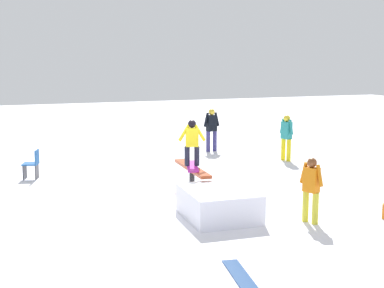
% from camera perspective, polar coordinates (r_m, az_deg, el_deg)
% --- Properties ---
extents(ground_plane, '(60.00, 60.00, 0.00)m').
position_cam_1_polar(ground_plane, '(14.07, 0.00, -5.63)').
color(ground_plane, white).
extents(rail_feature, '(2.30, 0.38, 0.80)m').
position_cam_1_polar(rail_feature, '(13.92, 0.00, -2.95)').
color(rail_feature, black).
rests_on(rail_feature, ground).
extents(snow_kicker_ramp, '(1.87, 1.58, 0.66)m').
position_cam_1_polar(snow_kicker_ramp, '(12.21, 2.85, -6.36)').
color(snow_kicker_ramp, white).
rests_on(snow_kicker_ramp, ground).
extents(main_rider_on_rail, '(1.47, 0.71, 1.23)m').
position_cam_1_polar(main_rider_on_rail, '(13.78, 0.00, -0.04)').
color(main_rider_on_rail, '#BF28A4').
rests_on(main_rider_on_rail, rail_feature).
extents(bystander_orange, '(0.59, 0.31, 1.46)m').
position_cam_1_polar(bystander_orange, '(11.99, 12.59, -4.45)').
color(bystander_orange, gold).
rests_on(bystander_orange, ground).
extents(bystander_teal, '(0.66, 0.29, 1.62)m').
position_cam_1_polar(bystander_teal, '(19.03, 10.04, 0.93)').
color(bystander_teal, yellow).
rests_on(bystander_teal, ground).
extents(bystander_black, '(0.27, 0.70, 1.66)m').
position_cam_1_polar(bystander_black, '(20.62, 2.10, 1.77)').
color(bystander_black, navy).
rests_on(bystander_black, ground).
extents(loose_snowboard_navy, '(1.36, 0.49, 0.02)m').
position_cam_1_polar(loose_snowboard_navy, '(9.23, 5.13, -13.75)').
color(loose_snowboard_navy, navy).
rests_on(loose_snowboard_navy, ground).
extents(folding_chair, '(0.55, 0.55, 0.88)m').
position_cam_1_polar(folding_chair, '(16.70, -16.67, -2.19)').
color(folding_chair, '#3F3F44').
rests_on(folding_chair, ground).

